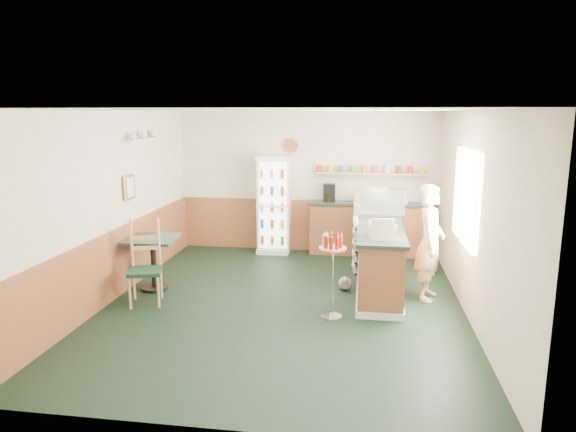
% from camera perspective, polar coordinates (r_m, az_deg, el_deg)
% --- Properties ---
extents(ground, '(6.00, 6.00, 0.00)m').
position_cam_1_polar(ground, '(7.40, -0.56, -9.71)').
color(ground, black).
rests_on(ground, ground).
extents(room_envelope, '(5.04, 6.02, 2.72)m').
position_cam_1_polar(room_envelope, '(7.75, -1.40, 2.93)').
color(room_envelope, beige).
rests_on(room_envelope, ground).
extents(service_counter, '(0.68, 3.01, 1.01)m').
position_cam_1_polar(service_counter, '(8.20, 10.01, -4.38)').
color(service_counter, '#965530').
rests_on(service_counter, ground).
extents(back_counter, '(2.24, 0.42, 1.69)m').
position_cam_1_polar(back_counter, '(9.85, 8.84, -1.13)').
color(back_counter, '#965530').
rests_on(back_counter, ground).
extents(drinks_fridge, '(0.62, 0.53, 1.87)m').
position_cam_1_polar(drinks_fridge, '(9.86, -1.55, 1.28)').
color(drinks_fridge, white).
rests_on(drinks_fridge, ground).
extents(display_case, '(0.81, 0.43, 0.46)m').
position_cam_1_polar(display_case, '(8.47, 10.12, 1.53)').
color(display_case, silver).
rests_on(display_case, service_counter).
extents(cash_register, '(0.37, 0.39, 0.20)m').
position_cam_1_polar(cash_register, '(7.01, 10.40, -1.59)').
color(cash_register, beige).
rests_on(cash_register, service_counter).
extents(shopkeeper, '(0.52, 0.64, 1.68)m').
position_cam_1_polar(shopkeeper, '(7.62, 15.48, -2.87)').
color(shopkeeper, tan).
rests_on(shopkeeper, ground).
extents(condiment_stand, '(0.36, 0.36, 1.12)m').
position_cam_1_polar(condiment_stand, '(6.71, 4.95, -5.12)').
color(condiment_stand, silver).
rests_on(condiment_stand, ground).
extents(newspaper_rack, '(0.09, 0.43, 0.86)m').
position_cam_1_polar(newspaper_rack, '(8.00, 7.53, -3.23)').
color(newspaper_rack, black).
rests_on(newspaper_rack, ground).
extents(cafe_table, '(0.78, 0.78, 0.81)m').
position_cam_1_polar(cafe_table, '(8.08, -14.75, -4.01)').
color(cafe_table, black).
rests_on(cafe_table, ground).
extents(cafe_chair, '(0.55, 0.56, 1.20)m').
position_cam_1_polar(cafe_chair, '(7.57, -15.37, -4.66)').
color(cafe_chair, '#15301C').
rests_on(cafe_chair, ground).
extents(dog_doorstop, '(0.20, 0.26, 0.24)m').
position_cam_1_polar(dog_doorstop, '(7.95, 6.35, -7.39)').
color(dog_doorstop, '#969791').
rests_on(dog_doorstop, ground).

